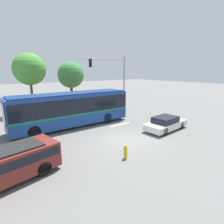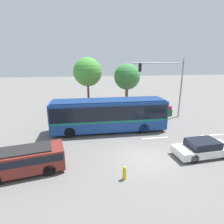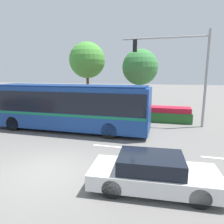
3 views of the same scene
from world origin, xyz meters
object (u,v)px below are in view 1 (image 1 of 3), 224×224
street_tree_left (29,69)px  suv_left_lane (4,163)px  city_bus (72,107)px  fire_hydrant (126,152)px  traffic_light_pole (115,75)px  sedan_foreground (166,123)px  street_tree_centre (71,75)px

street_tree_left → suv_left_lane: bearing=-107.9°
city_bus → fire_hydrant: size_ratio=12.86×
traffic_light_pole → street_tree_left: street_tree_left is taller
suv_left_lane → street_tree_left: (4.53, 14.01, 4.34)m
city_bus → sedan_foreground: bearing=135.7°
street_tree_left → city_bus: bearing=-77.8°
sedan_foreground → traffic_light_pole: bearing=77.0°
sedan_foreground → street_tree_centre: (-2.32, 14.49, 3.94)m
traffic_light_pole → street_tree_centre: (-3.82, 5.18, -0.07)m
city_bus → sedan_foreground: (6.10, -5.99, -1.22)m
suv_left_lane → street_tree_centre: (9.99, 14.70, 3.59)m
city_bus → traffic_light_pole: 8.75m
sedan_foreground → street_tree_left: street_tree_left is taller
city_bus → street_tree_centre: street_tree_centre is taller
city_bus → street_tree_left: street_tree_left is taller
city_bus → street_tree_centre: bearing=-113.8°
traffic_light_pole → street_tree_centre: size_ratio=1.09×
traffic_light_pole → street_tree_left: 10.33m
city_bus → street_tree_left: 8.71m
street_tree_left → fire_hydrant: (1.48, -15.67, -4.86)m
sedan_foreground → street_tree_left: (-7.79, 13.79, 4.69)m
street_tree_centre → fire_hydrant: street_tree_centre is taller
street_tree_centre → city_bus: bearing=-113.9°
suv_left_lane → street_tree_centre: bearing=44.8°
suv_left_lane → street_tree_centre: 18.14m
sedan_foreground → street_tree_centre: 15.19m
sedan_foreground → suv_left_lane: size_ratio=0.87×
city_bus → street_tree_left: bearing=-77.6°
sedan_foreground → fire_hydrant: sedan_foreground is taller
sedan_foreground → street_tree_left: size_ratio=0.62×
suv_left_lane → street_tree_left: 15.35m
street_tree_centre → traffic_light_pole: bearing=-53.6°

